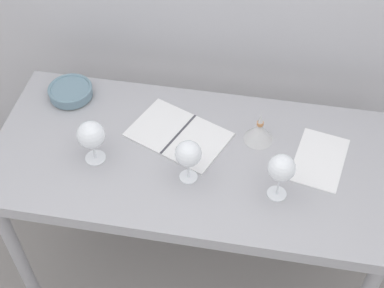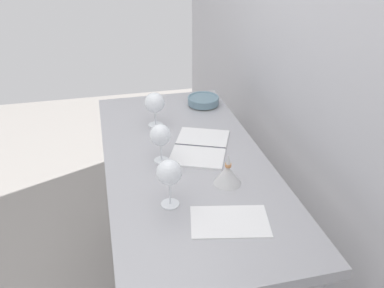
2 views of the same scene
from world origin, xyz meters
name	(u,v)px [view 1 (image 1 of 2)]	position (x,y,z in m)	size (l,w,h in m)	color
ground_plane	(193,280)	(0.00, 0.00, 0.00)	(6.00, 6.00, 0.00)	gray
steel_counter	(194,174)	(0.00, -0.01, 0.79)	(1.40, 0.65, 0.90)	#A1A1A6
wine_glass_near_center	(188,155)	(0.00, -0.11, 1.01)	(0.09, 0.09, 0.16)	white
wine_glass_near_left	(91,136)	(-0.33, -0.08, 1.01)	(0.09, 0.09, 0.16)	white
wine_glass_near_right	(281,169)	(0.29, -0.12, 1.03)	(0.09, 0.09, 0.18)	white
open_notebook	(179,135)	(-0.07, 0.07, 0.90)	(0.39, 0.33, 0.01)	white
tasting_sheet_upper	(320,159)	(0.43, 0.05, 0.90)	(0.16, 0.25, 0.00)	white
tasting_bowl	(71,91)	(-0.51, 0.20, 0.93)	(0.17, 0.17, 0.05)	#DBCC66
decanter_funnel	(259,132)	(0.21, 0.11, 0.94)	(0.10, 0.10, 0.12)	silver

